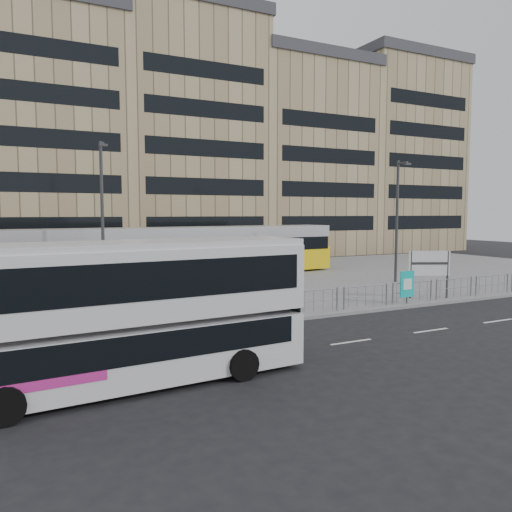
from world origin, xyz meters
name	(u,v)px	position (x,y,z in m)	size (l,w,h in m)	color
ground	(332,317)	(0.00, 0.00, 0.00)	(120.00, 120.00, 0.00)	black
plaza	(228,282)	(0.00, 12.00, 0.07)	(64.00, 24.00, 0.15)	slate
kerb	(332,315)	(0.00, 0.05, 0.07)	(64.00, 0.25, 0.17)	gray
building_row	(158,136)	(1.55, 34.27, 12.91)	(70.40, 18.40, 31.20)	brown
pedestrian_barrier	(361,291)	(2.00, 0.50, 0.98)	(32.07, 0.07, 1.10)	gray
road_markings	(412,333)	(1.00, -4.00, 0.01)	(62.00, 0.12, 0.01)	white
double_decker_bus	(129,309)	(-10.30, -5.07, 2.15)	(10.07, 3.00, 3.98)	silver
tram	(138,254)	(-5.34, 14.83, 1.95)	(30.62, 5.07, 3.59)	yellow
station_sign	(429,265)	(7.07, 1.11, 1.92)	(2.06, 1.01, 2.56)	#2D2D30
ad_panel	(407,284)	(4.85, 0.40, 1.13)	(0.89, 0.09, 1.66)	#2D2D30
pedestrian	(160,296)	(-7.25, 2.91, 1.06)	(0.66, 0.44, 1.82)	black
traffic_light_west	(173,276)	(-7.05, 1.52, 2.12)	(0.22, 0.24, 3.10)	#2D2D30
lamp_post_west	(102,212)	(-8.41, 10.04, 4.78)	(0.45, 1.04, 8.50)	#2D2D30
lamp_post_east	(398,216)	(9.95, 6.81, 4.53)	(0.45, 1.04, 8.02)	#2D2D30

